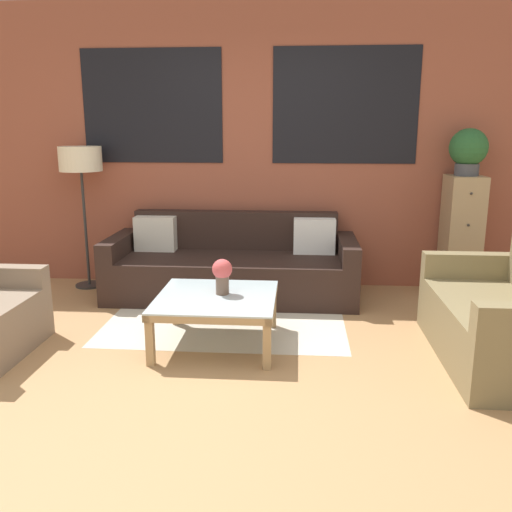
# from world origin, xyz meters

# --- Properties ---
(ground_plane) EXTENTS (16.00, 16.00, 0.00)m
(ground_plane) POSITION_xyz_m (0.00, 0.00, 0.00)
(ground_plane) COLOR #AD7F51
(wall_back_brick) EXTENTS (8.40, 0.09, 2.80)m
(wall_back_brick) POSITION_xyz_m (0.00, 2.44, 1.41)
(wall_back_brick) COLOR brown
(wall_back_brick) RESTS_ON ground_plane
(rug) EXTENTS (1.99, 1.40, 0.00)m
(rug) POSITION_xyz_m (-0.08, 1.26, 0.00)
(rug) COLOR beige
(rug) RESTS_ON ground_plane
(couch_dark) EXTENTS (2.35, 0.88, 0.78)m
(couch_dark) POSITION_xyz_m (-0.11, 1.95, 0.28)
(couch_dark) COLOR black
(couch_dark) RESTS_ON ground_plane
(settee_vintage) EXTENTS (0.80, 1.44, 0.92)m
(settee_vintage) POSITION_xyz_m (1.98, 0.58, 0.31)
(settee_vintage) COLOR olive
(settee_vintage) RESTS_ON ground_plane
(coffee_table) EXTENTS (0.88, 0.88, 0.38)m
(coffee_table) POSITION_xyz_m (-0.08, 0.72, 0.33)
(coffee_table) COLOR silver
(coffee_table) RESTS_ON ground_plane
(floor_lamp) EXTENTS (0.41, 0.41, 1.42)m
(floor_lamp) POSITION_xyz_m (-1.62, 2.15, 1.24)
(floor_lamp) COLOR #2D2D2D
(floor_lamp) RESTS_ON ground_plane
(drawer_cabinet) EXTENTS (0.32, 0.42, 1.16)m
(drawer_cabinet) POSITION_xyz_m (2.08, 2.16, 0.58)
(drawer_cabinet) COLOR tan
(drawer_cabinet) RESTS_ON ground_plane
(potted_plant) EXTENTS (0.35, 0.35, 0.43)m
(potted_plant) POSITION_xyz_m (2.08, 2.16, 1.39)
(potted_plant) COLOR #47474C
(potted_plant) RESTS_ON drawer_cabinet
(flower_vase) EXTENTS (0.15, 0.15, 0.27)m
(flower_vase) POSITION_xyz_m (-0.04, 0.77, 0.54)
(flower_vase) COLOR brown
(flower_vase) RESTS_ON coffee_table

